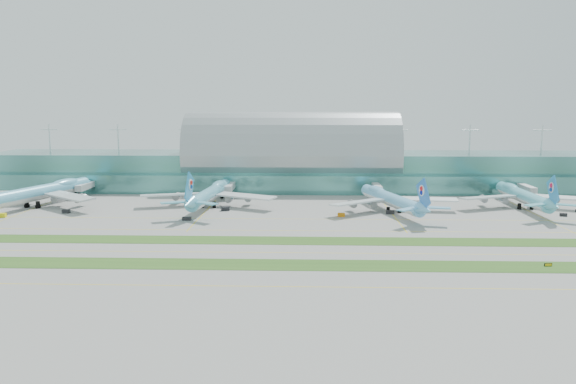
{
  "coord_description": "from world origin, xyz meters",
  "views": [
    {
      "loc": [
        7.79,
        -189.26,
        47.22
      ],
      "look_at": [
        0.0,
        55.0,
        9.0
      ],
      "focal_mm": 35.0,
      "sensor_mm": 36.0,
      "label": 1
    }
  ],
  "objects_px": {
    "airliner_d": "(523,195)",
    "airliner_b": "(210,193)",
    "airliner_c": "(390,198)",
    "airliner_a": "(39,192)",
    "taxiway_sign_east": "(548,265)",
    "terminal": "(292,163)"
  },
  "relations": [
    {
      "from": "airliner_d",
      "to": "airliner_c",
      "type": "bearing_deg",
      "value": -170.41
    },
    {
      "from": "taxiway_sign_east",
      "to": "airliner_d",
      "type": "bearing_deg",
      "value": 65.85
    },
    {
      "from": "airliner_a",
      "to": "airliner_c",
      "type": "bearing_deg",
      "value": 13.67
    },
    {
      "from": "airliner_c",
      "to": "airliner_a",
      "type": "bearing_deg",
      "value": 161.32
    },
    {
      "from": "airliner_c",
      "to": "airliner_b",
      "type": "bearing_deg",
      "value": 157.07
    },
    {
      "from": "terminal",
      "to": "airliner_c",
      "type": "xyz_separation_m",
      "value": [
        45.52,
        -70.63,
        -8.37
      ]
    },
    {
      "from": "terminal",
      "to": "airliner_a",
      "type": "distance_m",
      "value": 133.06
    },
    {
      "from": "airliner_b",
      "to": "airliner_d",
      "type": "relative_size",
      "value": 1.06
    },
    {
      "from": "airliner_b",
      "to": "airliner_d",
      "type": "bearing_deg",
      "value": 5.37
    },
    {
      "from": "terminal",
      "to": "airliner_d",
      "type": "relative_size",
      "value": 4.89
    },
    {
      "from": "airliner_b",
      "to": "airliner_d",
      "type": "distance_m",
      "value": 144.69
    },
    {
      "from": "airliner_d",
      "to": "airliner_b",
      "type": "bearing_deg",
      "value": -179.93
    },
    {
      "from": "airliner_b",
      "to": "airliner_c",
      "type": "relative_size",
      "value": 1.09
    },
    {
      "from": "airliner_a",
      "to": "taxiway_sign_east",
      "type": "xyz_separation_m",
      "value": [
        196.49,
        -92.98,
        -6.35
      ]
    },
    {
      "from": "airliner_b",
      "to": "airliner_c",
      "type": "bearing_deg",
      "value": -1.87
    },
    {
      "from": "airliner_a",
      "to": "airliner_d",
      "type": "bearing_deg",
      "value": 17.16
    },
    {
      "from": "terminal",
      "to": "taxiway_sign_east",
      "type": "relative_size",
      "value": 142.63
    },
    {
      "from": "terminal",
      "to": "airliner_c",
      "type": "bearing_deg",
      "value": -57.2
    },
    {
      "from": "terminal",
      "to": "airliner_d",
      "type": "bearing_deg",
      "value": -29.08
    },
    {
      "from": "airliner_d",
      "to": "taxiway_sign_east",
      "type": "xyz_separation_m",
      "value": [
        -28.4,
        -95.81,
        -5.41
      ]
    },
    {
      "from": "airliner_d",
      "to": "taxiway_sign_east",
      "type": "bearing_deg",
      "value": -106.66
    },
    {
      "from": "terminal",
      "to": "airliner_b",
      "type": "bearing_deg",
      "value": -121.38
    }
  ]
}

